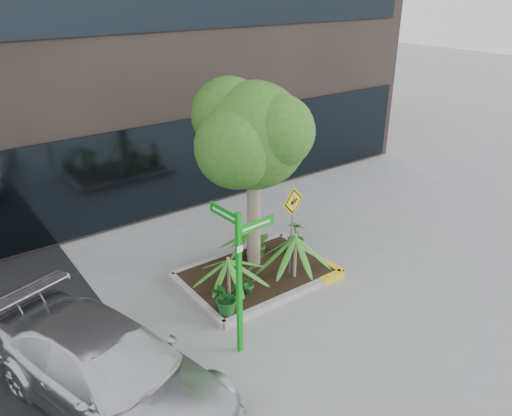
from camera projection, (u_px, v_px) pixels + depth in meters
ground at (257, 286)px, 11.04m from camera, size 80.00×80.00×0.00m
planter at (258, 274)px, 11.32m from camera, size 3.35×2.36×0.15m
tree at (253, 136)px, 10.41m from camera, size 2.93×2.60×4.40m
palm_front at (296, 237)px, 10.73m from camera, size 1.19×1.19×1.33m
palm_left at (228, 260)px, 10.10m from camera, size 1.03×1.03×1.15m
palm_back at (248, 234)px, 11.75m from camera, size 0.70×0.70×0.78m
parked_car at (111, 370)px, 7.74m from camera, size 3.23×4.98×1.34m
shrub_a at (227, 296)px, 9.81m from camera, size 0.81×0.81×0.72m
shrub_b at (296, 236)px, 12.02m from camera, size 0.62×0.62×0.79m
shrub_c at (249, 278)px, 10.41m from camera, size 0.40×0.40×0.70m
shrub_d at (261, 244)px, 11.78m from camera, size 0.52×0.52×0.68m
street_sign_post at (239, 267)px, 8.49m from camera, size 0.83×0.82×2.79m
cattle_sign at (292, 217)px, 10.65m from camera, size 0.64×0.15×2.11m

